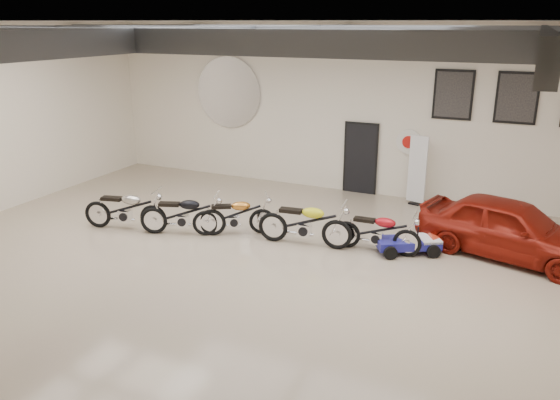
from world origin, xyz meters
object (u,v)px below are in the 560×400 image
at_px(motorcycle_silver, 125,209).
at_px(motorcycle_black, 182,214).
at_px(motorcycle_red, 377,231).
at_px(vintage_car, 509,228).
at_px(banner_stand, 417,171).
at_px(go_kart, 414,240).
at_px(motorcycle_gold, 234,215).
at_px(motorcycle_yellow, 304,222).

bearing_deg(motorcycle_silver, motorcycle_black, -1.45).
relative_size(motorcycle_red, vintage_car, 0.50).
height_order(banner_stand, go_kart, banner_stand).
bearing_deg(vintage_car, banner_stand, 57.74).
xyz_separation_m(motorcycle_gold, vintage_car, (6.16, 1.38, 0.16)).
height_order(banner_stand, motorcycle_red, banner_stand).
distance_m(motorcycle_silver, motorcycle_red, 6.22).
relative_size(motorcycle_silver, motorcycle_gold, 1.09).
distance_m(banner_stand, go_kart, 3.59).
xyz_separation_m(motorcycle_silver, motorcycle_gold, (2.64, 0.83, -0.05)).
xyz_separation_m(banner_stand, motorcycle_yellow, (-1.76, -4.10, -0.41)).
height_order(motorcycle_black, motorcycle_yellow, motorcycle_yellow).
distance_m(motorcycle_gold, motorcycle_red, 3.48).
bearing_deg(motorcycle_yellow, motorcycle_black, -174.86).
relative_size(motorcycle_black, go_kart, 1.21).
xyz_separation_m(motorcycle_red, go_kart, (0.79, 0.32, -0.20)).
xyz_separation_m(motorcycle_yellow, go_kart, (2.42, 0.64, -0.26)).
height_order(motorcycle_yellow, vintage_car, vintage_car).
height_order(motorcycle_gold, vintage_car, vintage_car).
relative_size(banner_stand, motorcycle_gold, 0.99).
distance_m(banner_stand, motorcycle_silver, 8.00).
height_order(banner_stand, motorcycle_black, banner_stand).
bearing_deg(banner_stand, motorcycle_silver, -126.93).
xyz_separation_m(motorcycle_yellow, motorcycle_red, (1.63, 0.32, -0.06)).
relative_size(motorcycle_silver, go_kart, 1.24).
height_order(motorcycle_silver, motorcycle_gold, motorcycle_silver).
bearing_deg(banner_stand, motorcycle_red, -77.79).
xyz_separation_m(motorcycle_gold, motorcycle_yellow, (1.82, 0.09, 0.06)).
relative_size(motorcycle_black, motorcycle_yellow, 0.95).
xyz_separation_m(banner_stand, vintage_car, (2.58, -2.81, -0.31)).
bearing_deg(motorcycle_yellow, banner_stand, 60.25).
height_order(motorcycle_silver, motorcycle_red, motorcycle_silver).
bearing_deg(go_kart, vintage_car, -10.47).
distance_m(go_kart, vintage_car, 2.06).
bearing_deg(motorcycle_black, go_kart, -6.59).
relative_size(motorcycle_gold, motorcycle_yellow, 0.89).
height_order(motorcycle_gold, motorcycle_red, same).
bearing_deg(motorcycle_yellow, motorcycle_silver, -174.82).
bearing_deg(go_kart, banner_stand, 71.62).
bearing_deg(motorcycle_black, vintage_car, -5.05).
bearing_deg(banner_stand, motorcycle_black, -120.90).
relative_size(motorcycle_yellow, go_kart, 1.27).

